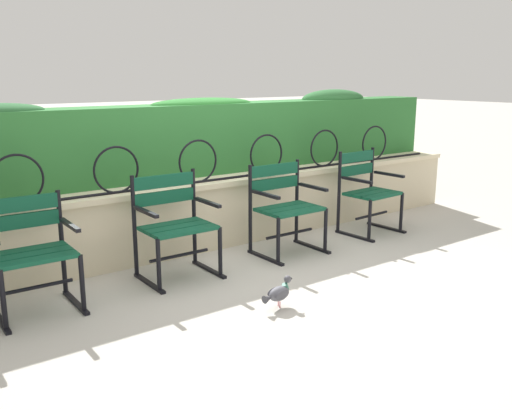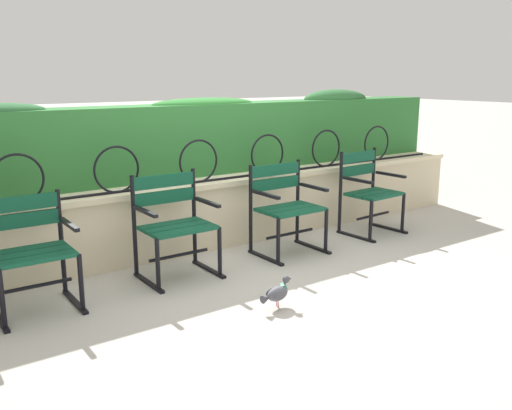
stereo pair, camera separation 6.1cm
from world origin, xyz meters
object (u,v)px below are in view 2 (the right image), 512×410
object	(u,v)px
park_chair_leftmost	(31,249)
park_chair_rightmost	(369,190)
park_chair_centre_left	(174,222)
pigeon_near_chairs	(277,293)
park_chair_centre_right	(285,205)

from	to	relation	value
park_chair_leftmost	park_chair_rightmost	size ratio (longest dim) A/B	0.94
park_chair_leftmost	park_chair_rightmost	bearing A→B (deg)	0.30
park_chair_centre_left	pigeon_near_chairs	xyz separation A→B (m)	(0.29, -1.07, -0.36)
park_chair_centre_right	pigeon_near_chairs	xyz separation A→B (m)	(-0.89, -1.03, -0.35)
park_chair_centre_left	park_chair_centre_right	xyz separation A→B (m)	(1.18, -0.04, -0.00)
park_chair_centre_left	park_chair_leftmost	bearing A→B (deg)	-178.37
park_chair_centre_left	pigeon_near_chairs	distance (m)	1.16
pigeon_near_chairs	park_chair_rightmost	bearing A→B (deg)	26.98
park_chair_rightmost	park_chair_centre_left	bearing A→B (deg)	179.64
park_chair_centre_left	park_chair_rightmost	world-z (taller)	park_chair_rightmost
park_chair_centre_left	pigeon_near_chairs	bearing A→B (deg)	-74.84
park_chair_centre_left	park_chair_rightmost	bearing A→B (deg)	-0.36
park_chair_leftmost	park_chair_centre_right	xyz separation A→B (m)	(2.36, -0.01, 0.01)
pigeon_near_chairs	park_chair_centre_right	bearing A→B (deg)	49.08
park_chair_rightmost	pigeon_near_chairs	size ratio (longest dim) A/B	3.08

